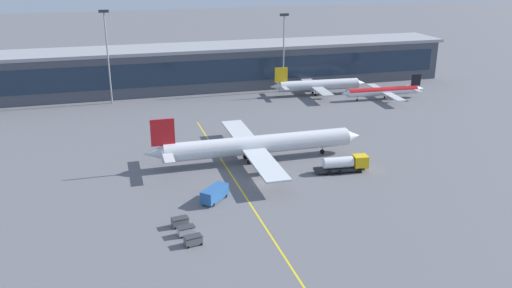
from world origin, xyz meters
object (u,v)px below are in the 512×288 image
at_px(baggage_cart_2, 180,222).
at_px(main_airliner, 257,145).
at_px(baggage_cart_0, 193,240).
at_px(commuter_jet_near, 383,91).
at_px(lavatory_truck, 215,193).
at_px(fuel_tanker, 345,164).
at_px(commuter_jet_far, 318,85).
at_px(baggage_cart_1, 186,231).

bearing_deg(baggage_cart_2, main_airliner, 50.85).
bearing_deg(baggage_cart_0, commuter_jet_near, 44.99).
distance_m(lavatory_truck, baggage_cart_2, 10.67).
height_order(baggage_cart_0, baggage_cart_2, same).
bearing_deg(main_airliner, fuel_tanker, -35.00).
distance_m(main_airliner, commuter_jet_far, 59.30).
bearing_deg(fuel_tanker, lavatory_truck, -168.07).
height_order(lavatory_truck, commuter_jet_far, commuter_jet_far).
bearing_deg(commuter_jet_far, lavatory_truck, -125.23).
relative_size(baggage_cart_2, commuter_jet_near, 0.11).
bearing_deg(baggage_cart_2, baggage_cart_1, -80.43).
bearing_deg(commuter_jet_far, main_airliner, -124.62).
xyz_separation_m(fuel_tanker, commuter_jet_near, (35.27, 49.22, 0.67)).
xyz_separation_m(fuel_tanker, lavatory_truck, (-27.61, -5.83, -0.32)).
xyz_separation_m(main_airliner, commuter_jet_near, (50.47, 38.57, -1.18)).
height_order(baggage_cart_0, commuter_jet_far, commuter_jet_far).
bearing_deg(baggage_cart_2, baggage_cart_0, -80.43).
xyz_separation_m(main_airliner, baggage_cart_0, (-18.66, -30.53, -2.82)).
xyz_separation_m(main_airliner, commuter_jet_far, (33.68, 48.80, -0.50)).
distance_m(main_airliner, baggage_cart_1, 33.55).
xyz_separation_m(lavatory_truck, baggage_cart_1, (-6.78, -10.90, -0.64)).
relative_size(baggage_cart_1, baggage_cart_2, 1.00).
relative_size(lavatory_truck, commuter_jet_near, 0.21).
bearing_deg(lavatory_truck, baggage_cart_2, -133.34).
xyz_separation_m(lavatory_truck, commuter_jet_near, (62.88, 55.05, 1.00)).
distance_m(baggage_cart_0, commuter_jet_far, 95.07).
xyz_separation_m(baggage_cart_2, commuter_jet_near, (70.19, 62.79, 1.64)).
bearing_deg(lavatory_truck, baggage_cart_1, -121.87).
distance_m(main_airliner, commuter_jet_near, 63.53).
bearing_deg(fuel_tanker, baggage_cart_1, -154.06).
bearing_deg(baggage_cart_2, fuel_tanker, 21.24).
bearing_deg(main_airliner, commuter_jet_far, 55.38).
height_order(main_airliner, baggage_cart_0, main_airliner).
distance_m(baggage_cart_0, commuter_jet_near, 97.75).
bearing_deg(baggage_cart_0, main_airliner, 58.57).
bearing_deg(commuter_jet_far, commuter_jet_near, -31.36).
height_order(main_airliner, commuter_jet_near, main_airliner).
bearing_deg(baggage_cart_1, baggage_cart_2, 99.57).
distance_m(lavatory_truck, commuter_jet_near, 83.58).
height_order(fuel_tanker, commuter_jet_far, commuter_jet_far).
distance_m(main_airliner, baggage_cart_0, 35.89).
xyz_separation_m(baggage_cart_0, baggage_cart_1, (-0.53, 3.16, 0.00)).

